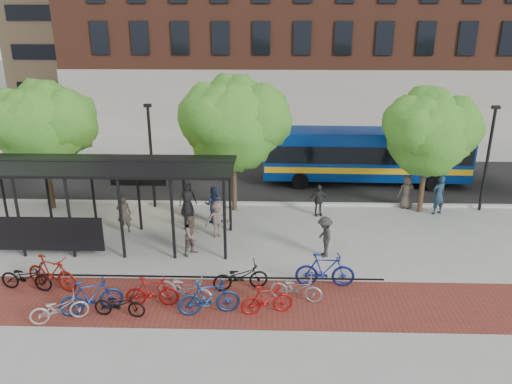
{
  "coord_description": "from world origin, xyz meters",
  "views": [
    {
      "loc": [
        -1.29,
        -19.37,
        9.2
      ],
      "look_at": [
        -1.89,
        1.47,
        1.6
      ],
      "focal_mm": 35.0,
      "sensor_mm": 36.0,
      "label": 1
    }
  ],
  "objects_px": {
    "bike_3": "(91,296)",
    "pedestrian_3": "(217,219)",
    "tree_a": "(43,123)",
    "bike_5": "(152,292)",
    "bike_2": "(59,308)",
    "lamp_post_right": "(488,156)",
    "bike_8": "(240,276)",
    "pedestrian_0": "(187,198)",
    "pedestrian_1": "(124,214)",
    "pedestrian_8": "(193,235)",
    "bike_9": "(267,299)",
    "bike_7": "(209,297)",
    "lamp_post_left": "(151,153)",
    "pedestrian_2": "(214,204)",
    "pedestrian_9": "(325,237)",
    "bus": "(365,153)",
    "bike_0": "(26,277)",
    "bike_10": "(296,288)",
    "bike_11": "(325,270)",
    "bike_4": "(119,304)",
    "pedestrian_4": "(318,200)",
    "bus_shelter": "(100,174)",
    "tree_b": "(235,120)",
    "tree_c": "(431,130)",
    "bike_6": "(186,289)",
    "pedestrian_6": "(407,192)",
    "bike_1": "(52,273)",
    "pedestrian_7": "(439,195)"
  },
  "relations": [
    {
      "from": "pedestrian_1",
      "to": "pedestrian_4",
      "type": "xyz_separation_m",
      "value": [
        8.65,
        2.16,
        -0.09
      ]
    },
    {
      "from": "bus_shelter",
      "to": "bus",
      "type": "relative_size",
      "value": 0.94
    },
    {
      "from": "bike_2",
      "to": "pedestrian_4",
      "type": "height_order",
      "value": "pedestrian_4"
    },
    {
      "from": "bike_2",
      "to": "bike_8",
      "type": "bearing_deg",
      "value": -90.7
    },
    {
      "from": "bike_2",
      "to": "pedestrian_6",
      "type": "xyz_separation_m",
      "value": [
        13.27,
        9.98,
        0.37
      ]
    },
    {
      "from": "tree_c",
      "to": "bike_10",
      "type": "xyz_separation_m",
      "value": [
        -6.45,
        -8.11,
        -3.59
      ]
    },
    {
      "from": "bus",
      "to": "bike_0",
      "type": "distance_m",
      "value": 18.22
    },
    {
      "from": "tree_a",
      "to": "bike_5",
      "type": "distance_m",
      "value": 11.56
    },
    {
      "from": "lamp_post_left",
      "to": "pedestrian_3",
      "type": "distance_m",
      "value": 5.27
    },
    {
      "from": "pedestrian_1",
      "to": "bus_shelter",
      "type": "bearing_deg",
      "value": 53.99
    },
    {
      "from": "pedestrian_0",
      "to": "tree_b",
      "type": "bearing_deg",
      "value": -6.02
    },
    {
      "from": "bike_0",
      "to": "pedestrian_2",
      "type": "relative_size",
      "value": 1.09
    },
    {
      "from": "pedestrian_0",
      "to": "pedestrian_1",
      "type": "xyz_separation_m",
      "value": [
        -2.46,
        -1.93,
        -0.02
      ]
    },
    {
      "from": "bike_7",
      "to": "bus_shelter",
      "type": "bearing_deg",
      "value": 31.77
    },
    {
      "from": "bus_shelter",
      "to": "pedestrian_3",
      "type": "distance_m",
      "value": 5.15
    },
    {
      "from": "bike_10",
      "to": "bike_11",
      "type": "xyz_separation_m",
      "value": [
        1.05,
        0.96,
        0.16
      ]
    },
    {
      "from": "bike_1",
      "to": "pedestrian_8",
      "type": "height_order",
      "value": "pedestrian_8"
    },
    {
      "from": "bike_8",
      "to": "bike_4",
      "type": "bearing_deg",
      "value": 102.26
    },
    {
      "from": "pedestrian_3",
      "to": "pedestrian_8",
      "type": "relative_size",
      "value": 0.99
    },
    {
      "from": "bike_0",
      "to": "tree_c",
      "type": "bearing_deg",
      "value": -56.95
    },
    {
      "from": "tree_c",
      "to": "lamp_post_left",
      "type": "height_order",
      "value": "tree_c"
    },
    {
      "from": "bike_2",
      "to": "bike_11",
      "type": "distance_m",
      "value": 8.84
    },
    {
      "from": "bike_11",
      "to": "bike_1",
      "type": "bearing_deg",
      "value": 94.26
    },
    {
      "from": "bike_8",
      "to": "pedestrian_4",
      "type": "xyz_separation_m",
      "value": [
        3.3,
        6.82,
        0.26
      ]
    },
    {
      "from": "bike_9",
      "to": "pedestrian_1",
      "type": "xyz_separation_m",
      "value": [
        -6.29,
        6.12,
        0.35
      ]
    },
    {
      "from": "tree_a",
      "to": "pedestrian_8",
      "type": "xyz_separation_m",
      "value": [
        7.58,
        -4.85,
        -3.41
      ]
    },
    {
      "from": "bus",
      "to": "bike_3",
      "type": "bearing_deg",
      "value": -128.53
    },
    {
      "from": "bike_2",
      "to": "lamp_post_right",
      "type": "bearing_deg",
      "value": -80.92
    },
    {
      "from": "bike_7",
      "to": "bike_11",
      "type": "distance_m",
      "value": 4.3
    },
    {
      "from": "lamp_post_left",
      "to": "pedestrian_9",
      "type": "distance_m",
      "value": 9.59
    },
    {
      "from": "tree_c",
      "to": "pedestrian_7",
      "type": "bearing_deg",
      "value": -23.2
    },
    {
      "from": "bike_3",
      "to": "pedestrian_3",
      "type": "distance_m",
      "value": 6.8
    },
    {
      "from": "bike_0",
      "to": "pedestrian_0",
      "type": "bearing_deg",
      "value": -26.62
    },
    {
      "from": "bus_shelter",
      "to": "bike_6",
      "type": "bearing_deg",
      "value": -48.07
    },
    {
      "from": "pedestrian_4",
      "to": "pedestrian_8",
      "type": "distance_m",
      "value": 6.8
    },
    {
      "from": "tree_a",
      "to": "pedestrian_8",
      "type": "height_order",
      "value": "tree_a"
    },
    {
      "from": "bike_5",
      "to": "bike_9",
      "type": "distance_m",
      "value": 3.79
    },
    {
      "from": "tree_a",
      "to": "bike_7",
      "type": "height_order",
      "value": "tree_a"
    },
    {
      "from": "bike_1",
      "to": "bike_8",
      "type": "xyz_separation_m",
      "value": [
        6.57,
        0.13,
        -0.12
      ]
    },
    {
      "from": "lamp_post_right",
      "to": "bike_3",
      "type": "relative_size",
      "value": 2.58
    },
    {
      "from": "bike_4",
      "to": "pedestrian_2",
      "type": "bearing_deg",
      "value": -11.39
    },
    {
      "from": "lamp_post_left",
      "to": "pedestrian_2",
      "type": "distance_m",
      "value": 4.11
    },
    {
      "from": "bus_shelter",
      "to": "bike_7",
      "type": "relative_size",
      "value": 5.3
    },
    {
      "from": "pedestrian_6",
      "to": "pedestrian_7",
      "type": "bearing_deg",
      "value": 145.25
    },
    {
      "from": "lamp_post_left",
      "to": "pedestrian_3",
      "type": "xyz_separation_m",
      "value": [
        3.49,
        -3.44,
        -1.92
      ]
    },
    {
      "from": "bike_2",
      "to": "pedestrian_3",
      "type": "distance_m",
      "value": 7.68
    },
    {
      "from": "bike_5",
      "to": "pedestrian_3",
      "type": "relative_size",
      "value": 1.06
    },
    {
      "from": "pedestrian_1",
      "to": "bike_6",
      "type": "bearing_deg",
      "value": 112.81
    },
    {
      "from": "bike_2",
      "to": "bike_8",
      "type": "relative_size",
      "value": 0.91
    },
    {
      "from": "pedestrian_9",
      "to": "bike_8",
      "type": "bearing_deg",
      "value": -59.45
    }
  ]
}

